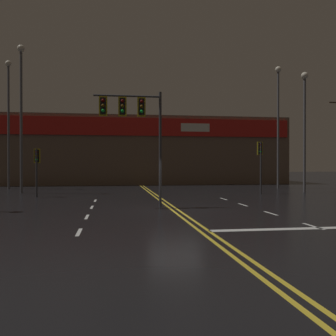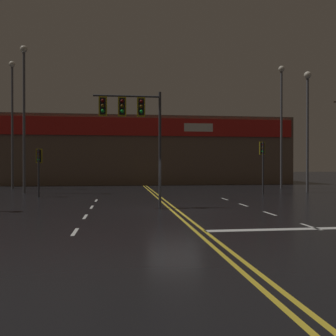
{
  "view_description": "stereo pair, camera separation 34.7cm",
  "coord_description": "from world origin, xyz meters",
  "views": [
    {
      "loc": [
        -2.93,
        -17.64,
        2.15
      ],
      "look_at": [
        0.0,
        2.41,
        2.0
      ],
      "focal_mm": 40.0,
      "sensor_mm": 36.0,
      "label": 1
    },
    {
      "loc": [
        -2.58,
        -17.68,
        2.15
      ],
      "look_at": [
        0.0,
        2.41,
        2.0
      ],
      "focal_mm": 40.0,
      "sensor_mm": 36.0,
      "label": 2
    }
  ],
  "objects": [
    {
      "name": "ground_plane",
      "position": [
        0.0,
        0.0,
        0.0
      ],
      "size": [
        200.0,
        200.0,
        0.0
      ],
      "primitive_type": "plane",
      "color": "black"
    },
    {
      "name": "road_markings",
      "position": [
        0.66,
        -0.95,
        0.0
      ],
      "size": [
        11.97,
        60.0,
        0.01
      ],
      "color": "gold",
      "rests_on": "ground"
    },
    {
      "name": "traffic_signal_median",
      "position": [
        -1.98,
        1.47,
        4.63
      ],
      "size": [
        3.46,
        0.36,
        5.92
      ],
      "color": "#38383D",
      "rests_on": "ground"
    },
    {
      "name": "traffic_signal_corner_northeast",
      "position": [
        8.06,
        9.29,
        2.89
      ],
      "size": [
        0.42,
        0.36,
        3.93
      ],
      "color": "#38383D",
      "rests_on": "ground"
    },
    {
      "name": "traffic_signal_corner_northwest",
      "position": [
        -8.08,
        8.74,
        2.41
      ],
      "size": [
        0.42,
        0.36,
        3.29
      ],
      "color": "#38383D",
      "rests_on": "ground"
    },
    {
      "name": "streetlight_near_right",
      "position": [
        12.31,
        15.44,
        7.08
      ],
      "size": [
        0.56,
        0.56,
        11.39
      ],
      "color": "#59595E",
      "rests_on": "ground"
    },
    {
      "name": "streetlight_median_approach",
      "position": [
        -12.43,
        18.33,
        7.27
      ],
      "size": [
        0.56,
        0.56,
        11.74
      ],
      "color": "#59595E",
      "rests_on": "ground"
    },
    {
      "name": "streetlight_far_left",
      "position": [
        12.16,
        10.29,
        6.1
      ],
      "size": [
        0.56,
        0.56,
        9.58
      ],
      "color": "#59595E",
      "rests_on": "ground"
    },
    {
      "name": "streetlight_far_median",
      "position": [
        -9.96,
        12.46,
        7.1
      ],
      "size": [
        0.56,
        0.56,
        11.41
      ],
      "color": "#59595E",
      "rests_on": "ground"
    },
    {
      "name": "building_backdrop",
      "position": [
        0.0,
        27.67,
        3.83
      ],
      "size": [
        34.01,
        10.23,
        7.63
      ],
      "color": "brown",
      "rests_on": "ground"
    },
    {
      "name": "utility_pole_row",
      "position": [
        -0.6,
        20.59,
        5.1
      ],
      "size": [
        46.33,
        0.26,
        9.91
      ],
      "color": "#4C3828",
      "rests_on": "ground"
    }
  ]
}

